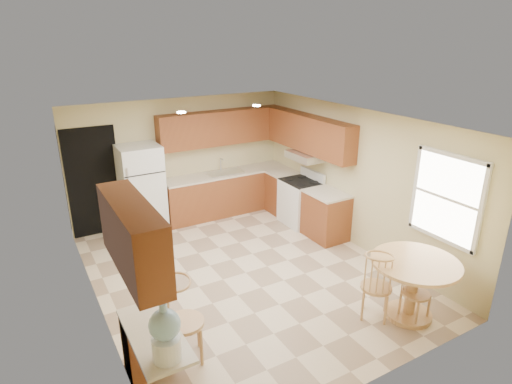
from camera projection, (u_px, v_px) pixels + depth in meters
floor at (246, 273)px, 6.99m from camera, size 5.50×5.50×0.00m
ceiling at (244, 121)px, 6.12m from camera, size 4.50×5.50×0.02m
wall_back at (181, 159)px, 8.79m from camera, size 4.50×0.02×2.50m
wall_front at (375, 288)px, 4.32m from camera, size 4.50×0.02×2.50m
wall_left at (92, 234)px, 5.50m from camera, size 0.02×5.50×2.50m
wall_right at (356, 179)px, 7.61m from camera, size 0.02×5.50×2.50m
doorway at (94, 182)px, 8.03m from camera, size 0.90×0.02×2.10m
base_cab_back at (227, 193)px, 9.24m from camera, size 2.75×0.60×0.87m
counter_back at (226, 173)px, 9.08m from camera, size 2.75×0.63×0.04m
base_cab_right_a at (283, 193)px, 9.26m from camera, size 0.60×0.59×0.87m
counter_right_a at (284, 173)px, 9.10m from camera, size 0.63×0.59×0.04m
base_cab_right_b at (326, 216)px, 8.08m from camera, size 0.60×0.80×0.87m
counter_right_b at (327, 194)px, 7.92m from camera, size 0.63×0.80×0.04m
upper_cab_back at (222, 127)px, 8.86m from camera, size 2.75×0.33×0.70m
upper_cab_right at (309, 134)px, 8.31m from camera, size 0.33×2.42×0.70m
upper_cab_left at (133, 237)px, 4.07m from camera, size 0.33×1.40×0.70m
sink at (225, 172)px, 9.06m from camera, size 0.78×0.44×0.01m
range_hood at (305, 156)px, 8.39m from camera, size 0.50×0.76×0.14m
desk_pedestal at (147, 344)px, 4.85m from camera, size 0.48×0.42×0.72m
desk_top at (154, 335)px, 4.41m from camera, size 0.50×1.20×0.04m
window at (447, 198)px, 6.01m from camera, size 0.06×1.12×1.30m
can_light_a at (181, 112)px, 6.87m from camera, size 0.14×0.14×0.02m
can_light_b at (257, 106)px, 7.53m from camera, size 0.14×0.14×0.02m
refrigerator at (142, 190)px, 8.19m from camera, size 0.76×0.74×1.73m
stove at (301, 202)px, 8.69m from camera, size 0.65×0.76×1.09m
dining_table at (413, 281)px, 5.72m from camera, size 1.16×1.16×0.86m
chair_table_a at (382, 282)px, 5.65m from camera, size 0.42×0.52×0.96m
chair_table_b at (422, 289)px, 5.61m from camera, size 0.37×0.37×0.84m
chair_desk at (187, 317)px, 4.86m from camera, size 0.47×0.60×1.06m
water_crock at (165, 334)px, 3.96m from camera, size 0.30×0.30×0.62m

